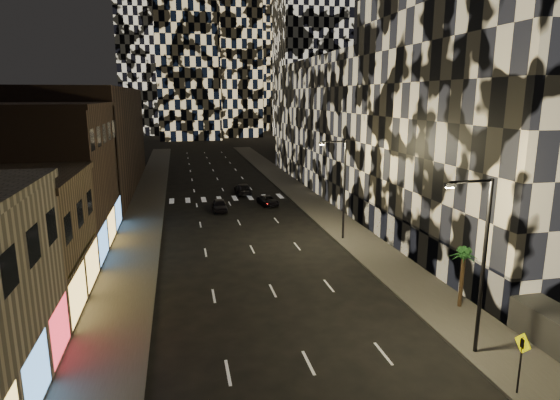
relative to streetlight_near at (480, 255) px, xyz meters
name	(u,v)px	position (x,y,z in m)	size (l,w,h in m)	color
sidewalk_left	(147,202)	(-18.35, 40.00, -5.28)	(4.00, 120.00, 0.15)	#47443F
sidewalk_right	(302,195)	(1.65, 40.00, -5.28)	(4.00, 120.00, 0.15)	#47443F
curb_left	(164,201)	(-16.25, 40.00, -5.28)	(0.20, 120.00, 0.15)	#4C4C47
curb_right	(287,195)	(-0.45, 40.00, -5.28)	(0.20, 120.00, 0.15)	#4C4C47
retail_brown	(46,179)	(-25.35, 23.50, 0.65)	(10.00, 15.00, 12.00)	#473328
retail_filler_left	(96,140)	(-25.35, 50.00, 1.65)	(10.00, 40.00, 14.00)	#473328
midrise_right	(503,121)	(11.65, 14.50, 5.65)	(16.00, 25.00, 22.00)	#232326
midrise_base	(409,239)	(3.95, 14.50, -3.85)	(0.60, 25.00, 3.00)	#383838
midrise_filler_right	(356,123)	(11.65, 47.00, 3.65)	(16.00, 40.00, 18.00)	#232326
streetlight_near	(480,255)	(0.00, 0.00, 0.00)	(2.55, 0.25, 9.00)	black
streetlight_far	(342,183)	(0.00, 20.00, 0.00)	(2.55, 0.25, 9.00)	black
car_dark_midlane	(220,205)	(-9.87, 33.42, -4.67)	(1.61, 4.01, 1.37)	black
car_dark_oncoming	(243,189)	(-5.94, 42.37, -4.64)	(1.99, 4.89, 1.42)	black
car_dark_rightlane	(268,201)	(-3.89, 35.19, -4.79)	(1.85, 4.02, 1.12)	black
ped_sign	(522,352)	(-0.06, -3.47, -3.23)	(0.08, 0.96, 2.88)	black
palm_tree	(464,258)	(2.52, 4.91, -2.04)	(1.93, 1.95, 3.83)	#47331E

